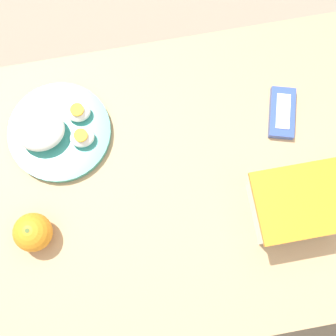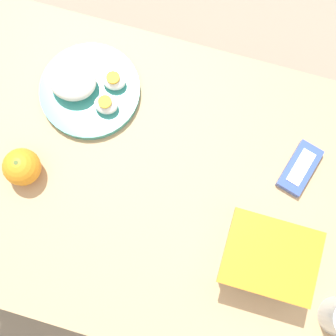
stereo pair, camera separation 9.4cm
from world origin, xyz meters
name	(u,v)px [view 2 (the right image)]	position (x,y,z in m)	size (l,w,h in m)	color
ground_plane	(171,223)	(0.00, 0.00, 0.00)	(10.00, 10.00, 0.00)	gray
table	(173,196)	(0.00, 0.00, 0.60)	(1.26, 0.65, 0.71)	tan
food_container	(266,258)	(-0.21, 0.09, 0.75)	(0.17, 0.14, 0.09)	white
orange_fruit	(22,167)	(0.30, 0.05, 0.75)	(0.08, 0.08, 0.08)	orange
rice_plate	(86,88)	(0.24, -0.15, 0.73)	(0.21, 0.21, 0.07)	teal
candy_bar	(300,168)	(-0.24, -0.11, 0.72)	(0.08, 0.12, 0.02)	#334C9E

